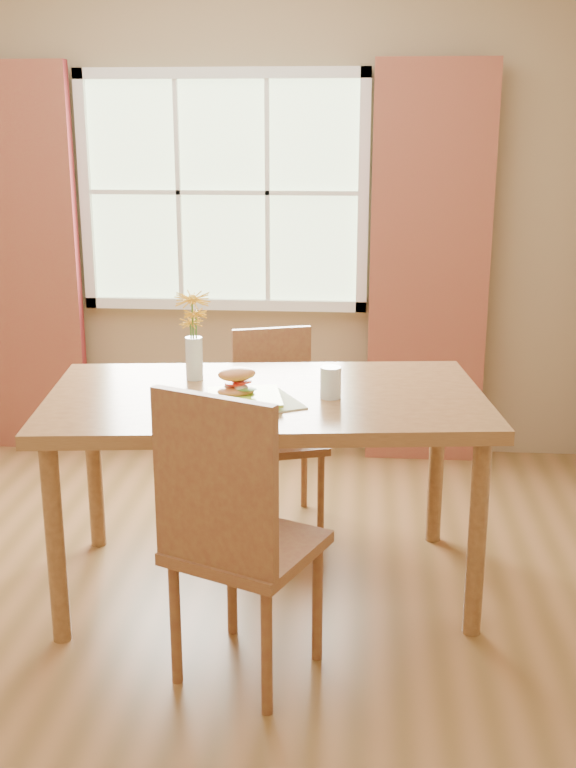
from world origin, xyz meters
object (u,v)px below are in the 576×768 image
at_px(chair_near, 232,528).
at_px(flower_vase, 193,327).
at_px(chair_far, 277,418).
at_px(croissant_sandwich, 237,382).
at_px(dining_table, 266,414).
at_px(water_glass, 331,383).

relative_size(chair_near, flower_vase, 2.90).
bearing_deg(chair_far, flower_vase, -138.37).
bearing_deg(chair_near, croissant_sandwich, 119.94).
bearing_deg(flower_vase, chair_far, 60.10).
relative_size(dining_table, flower_vase, 4.94).
distance_m(dining_table, chair_far, 0.74).
bearing_deg(chair_near, flower_vase, 131.51).
bearing_deg(flower_vase, water_glass, -20.63).
xyz_separation_m(dining_table, water_glass, (0.26, -0.03, 0.15)).
distance_m(chair_near, water_glass, 0.80).
height_order(chair_far, water_glass, water_glass).
relative_size(chair_near, chair_far, 1.15).
height_order(chair_near, chair_far, chair_near).
bearing_deg(croissant_sandwich, chair_far, 58.87).
relative_size(croissant_sandwich, flower_vase, 0.49).
bearing_deg(croissant_sandwich, flower_vase, 101.47).
height_order(dining_table, flower_vase, flower_vase).
distance_m(chair_near, chair_far, 1.40).
bearing_deg(flower_vase, chair_near, -72.37).
height_order(croissant_sandwich, water_glass, croissant_sandwich).
bearing_deg(water_glass, chair_far, 111.11).
height_order(chair_far, croissant_sandwich, croissant_sandwich).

